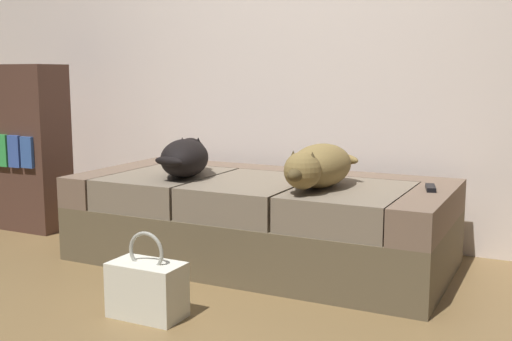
% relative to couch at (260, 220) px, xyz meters
% --- Properties ---
extents(ground_plane, '(10.00, 10.00, 0.00)m').
position_rel_couch_xyz_m(ground_plane, '(0.00, -0.98, -0.23)').
color(ground_plane, brown).
extents(back_wall, '(6.40, 0.10, 2.80)m').
position_rel_couch_xyz_m(back_wall, '(0.00, 0.67, 1.17)').
color(back_wall, silver).
rests_on(back_wall, ground).
extents(couch, '(2.05, 0.96, 0.47)m').
position_rel_couch_xyz_m(couch, '(0.00, 0.00, 0.00)').
color(couch, brown).
rests_on(couch, ground).
extents(dog_dark, '(0.42, 0.59, 0.21)m').
position_rel_couch_xyz_m(dog_dark, '(-0.41, -0.11, 0.34)').
color(dog_dark, black).
rests_on(dog_dark, couch).
extents(dog_tan, '(0.30, 0.65, 0.22)m').
position_rel_couch_xyz_m(dog_tan, '(0.39, -0.15, 0.35)').
color(dog_tan, olive).
rests_on(dog_tan, couch).
extents(tv_remote, '(0.08, 0.16, 0.02)m').
position_rel_couch_xyz_m(tv_remote, '(0.91, 0.05, 0.25)').
color(tv_remote, black).
rests_on(tv_remote, couch).
extents(handbag, '(0.32, 0.18, 0.38)m').
position_rel_couch_xyz_m(handbag, '(-0.08, -0.95, -0.11)').
color(handbag, silver).
rests_on(handbag, ground).
extents(bookshelf, '(0.56, 0.30, 1.10)m').
position_rel_couch_xyz_m(bookshelf, '(-1.75, 0.00, 0.32)').
color(bookshelf, '#503429').
rests_on(bookshelf, ground).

